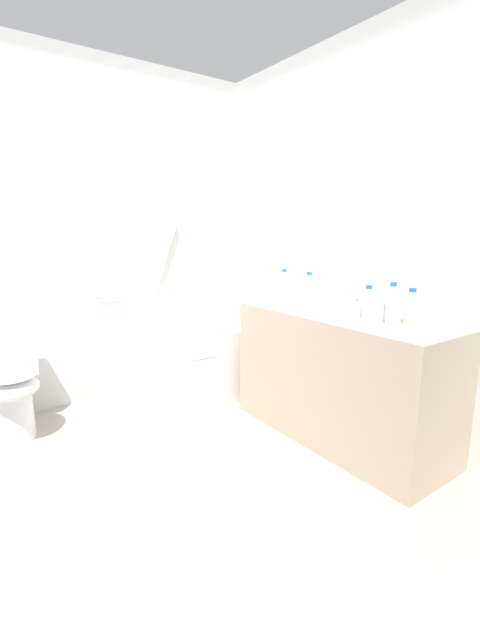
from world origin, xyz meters
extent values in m
plane|color=#9E9389|center=(0.00, 0.00, 0.00)|extent=(3.89, 3.89, 0.00)
cube|color=silver|center=(0.00, 1.38, 1.29)|extent=(3.29, 0.10, 2.58)
cube|color=silver|center=(1.49, 0.00, 1.29)|extent=(0.10, 3.06, 2.58)
cube|color=white|center=(0.63, 0.96, 0.29)|extent=(1.48, 0.74, 0.57)
cube|color=white|center=(0.63, 0.96, 0.53)|extent=(1.21, 0.53, 0.09)
cylinder|color=#A0A0A5|center=(1.21, 0.96, 0.61)|extent=(0.09, 0.03, 0.03)
cylinder|color=#A0A0A5|center=(0.71, 1.30, 1.11)|extent=(0.23, 0.03, 0.55)
cylinder|color=#A0A0A5|center=(0.22, 1.30, 0.82)|extent=(0.23, 0.03, 0.03)
cube|color=white|center=(0.65, 0.60, 0.52)|extent=(0.22, 0.03, 0.20)
cylinder|color=white|center=(-0.57, 0.97, 0.18)|extent=(0.25, 0.25, 0.37)
ellipsoid|color=white|center=(-0.57, 0.92, 0.37)|extent=(0.34, 0.39, 0.14)
ellipsoid|color=white|center=(-0.57, 0.92, 0.45)|extent=(0.32, 0.37, 0.02)
cube|color=white|center=(-0.58, 1.15, 0.51)|extent=(0.40, 0.16, 0.29)
cylinder|color=#B9B9BE|center=(-0.58, 1.15, 0.66)|extent=(0.03, 0.03, 0.01)
cube|color=tan|center=(1.17, -0.22, 0.41)|extent=(0.56, 1.43, 0.82)
cylinder|color=white|center=(1.16, -0.18, 0.85)|extent=(0.32, 0.32, 0.06)
cylinder|color=#ADADB2|center=(1.36, -0.18, 0.86)|extent=(0.02, 0.02, 0.08)
cylinder|color=#ADADB2|center=(1.32, -0.18, 0.90)|extent=(0.08, 0.02, 0.02)
cylinder|color=#ADADB2|center=(1.36, -0.24, 0.84)|extent=(0.03, 0.03, 0.04)
cylinder|color=#ADADB2|center=(1.36, -0.12, 0.84)|extent=(0.03, 0.03, 0.04)
cylinder|color=silver|center=(1.15, 0.07, 0.93)|extent=(0.06, 0.06, 0.22)
cylinder|color=blue|center=(1.15, 0.07, 1.05)|extent=(0.03, 0.03, 0.02)
cylinder|color=silver|center=(1.17, 0.34, 0.93)|extent=(0.06, 0.06, 0.22)
cylinder|color=blue|center=(1.17, 0.34, 1.05)|extent=(0.03, 0.03, 0.02)
cylinder|color=silver|center=(1.25, -0.63, 0.91)|extent=(0.07, 0.07, 0.18)
cylinder|color=blue|center=(1.25, -0.63, 1.01)|extent=(0.04, 0.04, 0.02)
cylinder|color=silver|center=(1.16, -0.40, 0.91)|extent=(0.06, 0.06, 0.18)
cylinder|color=blue|center=(1.16, -0.40, 1.01)|extent=(0.04, 0.04, 0.02)
cylinder|color=silver|center=(1.17, -0.56, 0.93)|extent=(0.07, 0.07, 0.21)
cylinder|color=blue|center=(1.17, -0.56, 1.04)|extent=(0.04, 0.04, 0.02)
cylinder|color=white|center=(1.23, 0.08, 0.86)|extent=(0.07, 0.07, 0.09)
cylinder|color=white|center=(1.24, -0.48, 0.87)|extent=(0.08, 0.08, 0.10)
cube|color=white|center=(1.19, 0.25, 0.83)|extent=(0.09, 0.06, 0.02)
camera|label=1|loc=(-0.84, -1.93, 1.34)|focal=23.56mm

